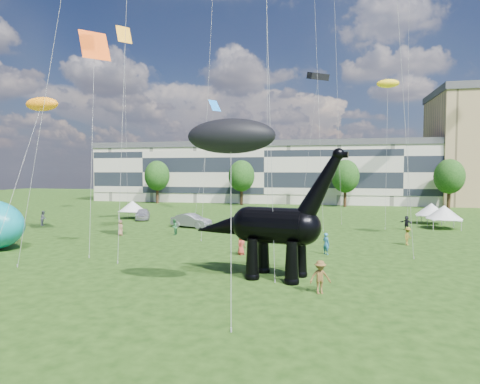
# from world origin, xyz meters

# --- Properties ---
(ground) EXTENTS (220.00, 220.00, 0.00)m
(ground) POSITION_xyz_m (0.00, 0.00, 0.00)
(ground) COLOR #16330C
(ground) RESTS_ON ground
(terrace_row) EXTENTS (78.00, 11.00, 12.00)m
(terrace_row) POSITION_xyz_m (-8.00, 62.00, 6.00)
(terrace_row) COLOR beige
(terrace_row) RESTS_ON ground
(tree_far_left) EXTENTS (5.20, 5.20, 9.44)m
(tree_far_left) POSITION_xyz_m (-30.00, 53.00, 6.29)
(tree_far_left) COLOR #382314
(tree_far_left) RESTS_ON ground
(tree_mid_left) EXTENTS (5.20, 5.20, 9.44)m
(tree_mid_left) POSITION_xyz_m (-12.00, 53.00, 6.29)
(tree_mid_left) COLOR #382314
(tree_mid_left) RESTS_ON ground
(tree_mid_right) EXTENTS (5.20, 5.20, 9.44)m
(tree_mid_right) POSITION_xyz_m (8.00, 53.00, 6.29)
(tree_mid_right) COLOR #382314
(tree_mid_right) RESTS_ON ground
(tree_far_right) EXTENTS (5.20, 5.20, 9.44)m
(tree_far_right) POSITION_xyz_m (26.00, 53.00, 6.29)
(tree_far_right) COLOR #382314
(tree_far_right) RESTS_ON ground
(dinosaur_sculpture) EXTENTS (10.34, 3.83, 8.43)m
(dinosaur_sculpture) POSITION_xyz_m (1.16, 0.23, 3.18)
(dinosaur_sculpture) COLOR black
(dinosaur_sculpture) RESTS_ON ground
(car_silver) EXTENTS (3.48, 4.99, 1.58)m
(car_silver) POSITION_xyz_m (-20.36, 26.37, 0.79)
(car_silver) COLOR silver
(car_silver) RESTS_ON ground
(car_grey) EXTENTS (5.27, 2.95, 1.64)m
(car_grey) POSITION_xyz_m (-11.18, 20.47, 0.82)
(car_grey) COLOR gray
(car_grey) RESTS_ON ground
(car_white) EXTENTS (6.30, 4.95, 1.59)m
(car_white) POSITION_xyz_m (-3.66, 24.21, 0.80)
(car_white) COLOR silver
(car_white) RESTS_ON ground
(car_dark) EXTENTS (2.63, 5.79, 1.64)m
(car_dark) POSITION_xyz_m (0.17, 26.98, 0.82)
(car_dark) COLOR #595960
(car_dark) RESTS_ON ground
(gazebo_near) EXTENTS (4.03, 4.03, 2.76)m
(gazebo_near) POSITION_xyz_m (18.07, 25.70, 1.94)
(gazebo_near) COLOR white
(gazebo_near) RESTS_ON ground
(gazebo_far) EXTENTS (4.98, 4.98, 2.66)m
(gazebo_far) POSITION_xyz_m (17.72, 30.08, 1.87)
(gazebo_far) COLOR silver
(gazebo_far) RESTS_ON ground
(gazebo_left) EXTENTS (4.01, 4.01, 2.54)m
(gazebo_left) POSITION_xyz_m (-22.37, 27.25, 1.79)
(gazebo_left) COLOR silver
(gazebo_left) RESTS_ON ground
(visitors) EXTENTS (54.64, 33.99, 1.85)m
(visitors) POSITION_xyz_m (-1.00, 14.15, 0.86)
(visitors) COLOR #2C6E3C
(visitors) RESTS_ON ground
(kites) EXTENTS (68.62, 52.97, 29.38)m
(kites) POSITION_xyz_m (-7.97, 7.40, 21.09)
(kites) COLOR red
(kites) RESTS_ON ground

